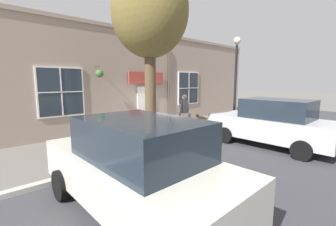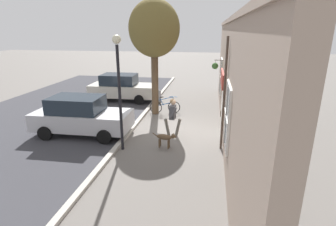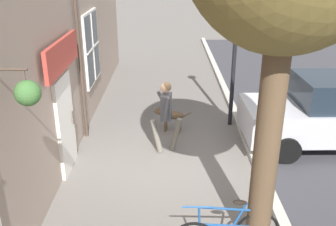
# 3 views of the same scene
# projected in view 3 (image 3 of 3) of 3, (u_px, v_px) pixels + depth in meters

# --- Properties ---
(ground_plane) EXTENTS (90.00, 90.00, 0.00)m
(ground_plane) POSITION_uv_depth(u_px,v_px,m) (166.00, 163.00, 8.50)
(ground_plane) COLOR #66605B
(storefront_facade) EXTENTS (0.95, 18.00, 4.98)m
(storefront_facade) POSITION_uv_depth(u_px,v_px,m) (50.00, 56.00, 7.52)
(storefront_facade) COLOR gray
(storefront_facade) RESTS_ON ground_plane
(pedestrian_walking) EXTENTS (0.77, 0.59, 1.74)m
(pedestrian_walking) POSITION_uv_depth(u_px,v_px,m) (164.00, 111.00, 8.62)
(pedestrian_walking) COLOR #6B665B
(pedestrian_walking) RESTS_ON ground_plane
(dog_on_leash) EXTENTS (1.03, 0.35, 0.66)m
(dog_on_leash) POSITION_uv_depth(u_px,v_px,m) (169.00, 115.00, 9.93)
(dog_on_leash) COLOR brown
(dog_on_leash) RESTS_ON ground_plane
(parked_car_mid_block) EXTENTS (4.33, 2.00, 1.75)m
(parked_car_mid_block) POSITION_uv_depth(u_px,v_px,m) (334.00, 111.00, 9.03)
(parked_car_mid_block) COLOR #B7B7BC
(parked_car_mid_block) RESTS_ON ground_plane
(street_lamp) EXTENTS (0.32, 0.32, 4.39)m
(street_lamp) POSITION_uv_depth(u_px,v_px,m) (235.00, 18.00, 9.39)
(street_lamp) COLOR black
(street_lamp) RESTS_ON ground_plane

